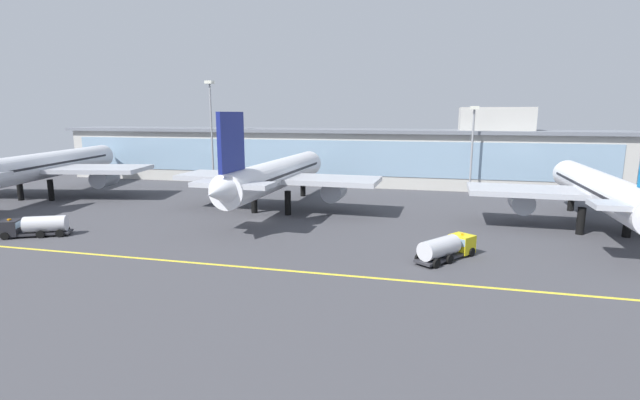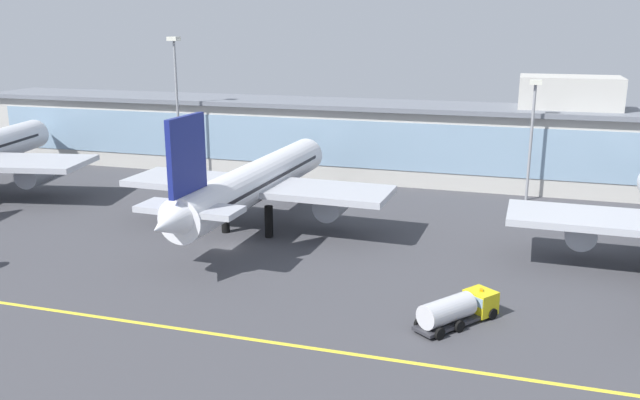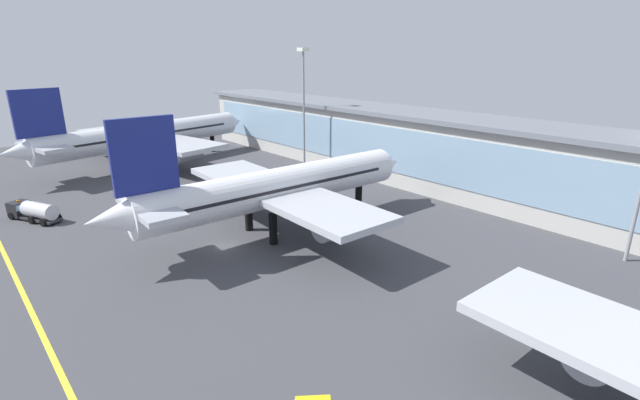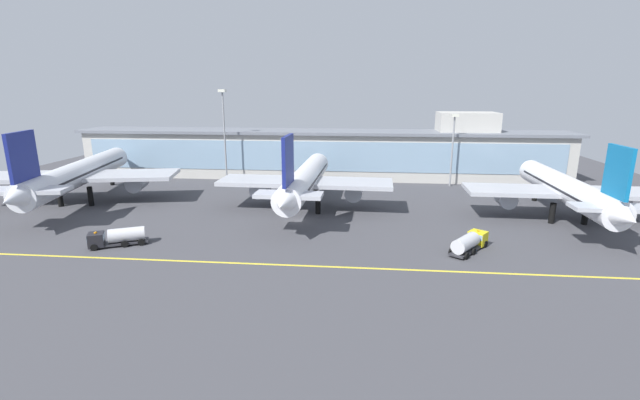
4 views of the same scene
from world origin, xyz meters
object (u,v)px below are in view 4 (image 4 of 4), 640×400
airliner_near_left (79,174)px  baggage_tug_near (470,242)px  airliner_near_right (305,180)px  fuel_tanker_truck (116,237)px  apron_light_mast_centre (453,138)px  apron_light_mast_west (224,123)px  airliner_far_right (566,189)px

airliner_near_left → baggage_tug_near: 83.87m
airliner_near_right → fuel_tanker_truck: size_ratio=5.29×
airliner_near_left → airliner_near_right: (51.25, -0.95, -0.11)m
apron_light_mast_centre → fuel_tanker_truck: bearing=-140.7°
fuel_tanker_truck → apron_light_mast_centre: (63.16, 51.75, 11.27)m
baggage_tug_near → apron_light_mast_west: bearing=86.3°
apron_light_mast_centre → baggage_tug_near: bearing=-96.9°
airliner_near_left → airliner_near_right: size_ratio=1.15×
airliner_near_left → fuel_tanker_truck: bearing=-149.3°
airliner_near_right → baggage_tug_near: 36.91m
airliner_near_left → airliner_far_right: bearing=-102.9°
fuel_tanker_truck → apron_light_mast_centre: size_ratio=0.49×
fuel_tanker_truck → baggage_tug_near: size_ratio=1.06×
airliner_near_left → apron_light_mast_west: apron_light_mast_west is taller
airliner_far_right → fuel_tanker_truck: bearing=107.0°
airliner_far_right → apron_light_mast_centre: bearing=30.3°
airliner_far_right → apron_light_mast_centre: apron_light_mast_centre is taller
baggage_tug_near → airliner_near_right: bearing=90.2°
airliner_far_right → baggage_tug_near: 29.78m
airliner_near_left → apron_light_mast_centre: size_ratio=2.96×
apron_light_mast_west → airliner_near_left: bearing=-137.7°
airliner_near_right → airliner_far_right: size_ratio=1.03×
airliner_near_right → apron_light_mast_centre: apron_light_mast_centre is taller
baggage_tug_near → apron_light_mast_west: apron_light_mast_west is taller
airliner_near_right → fuel_tanker_truck: 38.00m
airliner_near_right → apron_light_mast_centre: size_ratio=2.58×
airliner_far_right → apron_light_mast_centre: size_ratio=2.49×
airliner_near_left → fuel_tanker_truck: size_ratio=6.07×
airliner_near_left → baggage_tug_near: (80.54, -22.86, -5.03)m
apron_light_mast_west → apron_light_mast_centre: (60.16, 1.67, -3.40)m
airliner_far_right → apron_light_mast_west: size_ratio=1.89×
airliner_near_right → airliner_far_right: 51.50m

